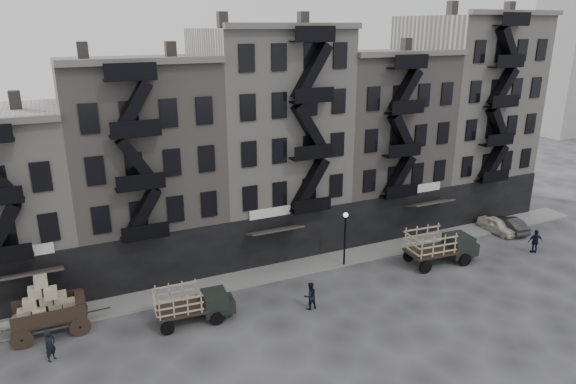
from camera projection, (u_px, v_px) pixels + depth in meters
name	position (u px, v px, depth m)	size (l,w,h in m)	color
ground	(326.00, 290.00, 35.10)	(140.00, 140.00, 0.00)	#38383A
sidewalk	(301.00, 266.00, 38.31)	(55.00, 2.50, 0.15)	slate
building_midwest	(142.00, 166.00, 37.22)	(10.00, 11.35, 16.20)	slate
building_center	(268.00, 140.00, 40.91)	(10.00, 11.35, 18.20)	#A39F96
building_mideast	(373.00, 141.00, 45.23)	(10.00, 11.35, 16.20)	slate
building_east	(462.00, 116.00, 48.77)	(10.00, 11.35, 19.20)	#A39F96
lamp_post	(345.00, 232.00, 37.68)	(0.36, 0.36, 4.28)	black
horse	(6.00, 329.00, 29.13)	(0.87, 1.90, 1.60)	beige
wagon	(45.00, 302.00, 29.56)	(4.25, 2.31, 3.58)	black
stake_truck_west	(192.00, 302.00, 30.96)	(4.86, 2.26, 2.38)	black
stake_truck_east	(440.00, 244.00, 38.51)	(5.78, 2.71, 2.82)	black
car_east	(498.00, 226.00, 44.55)	(1.50, 3.72, 1.27)	beige
car_far	(508.00, 224.00, 44.78)	(1.40, 4.02, 1.33)	black
pedestrian_west	(50.00, 346.00, 27.48)	(0.66, 0.44, 1.82)	black
pedestrian_mid	(310.00, 296.00, 32.50)	(0.89, 0.69, 1.83)	black
policeman	(535.00, 241.00, 40.48)	(1.14, 0.47, 1.94)	black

